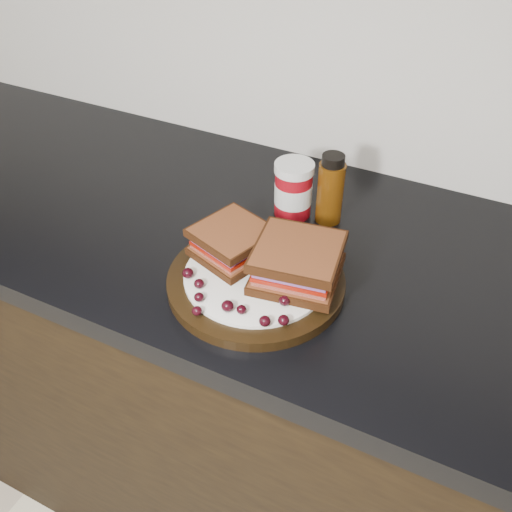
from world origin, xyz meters
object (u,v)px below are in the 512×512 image
at_px(condiment_jar, 293,189).
at_px(plate, 256,281).
at_px(sandwich_left, 232,242).
at_px(oil_bottle, 331,189).

bearing_deg(condiment_jar, plate, -82.16).
height_order(plate, sandwich_left, sandwich_left).
xyz_separation_m(sandwich_left, oil_bottle, (0.09, 0.19, 0.02)).
height_order(plate, condiment_jar, condiment_jar).
distance_m(sandwich_left, condiment_jar, 0.18).
xyz_separation_m(condiment_jar, oil_bottle, (0.07, 0.01, 0.01)).
bearing_deg(plate, condiment_jar, 97.84).
bearing_deg(plate, sandwich_left, 154.36).
distance_m(condiment_jar, oil_bottle, 0.07).
height_order(sandwich_left, oil_bottle, oil_bottle).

